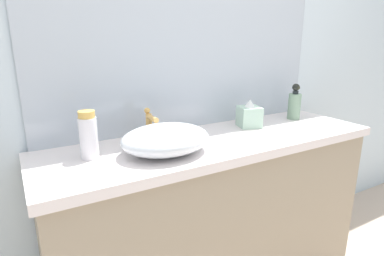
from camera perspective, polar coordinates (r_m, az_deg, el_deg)
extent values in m
cube|color=silver|center=(1.75, -0.57, 15.04)|extent=(6.00, 0.06, 2.60)
cube|color=gray|center=(1.75, 4.01, -15.92)|extent=(1.64, 0.47, 0.81)
cube|color=silver|center=(1.57, 4.31, -2.65)|extent=(1.68, 0.51, 0.04)
cube|color=#B2BCC6|center=(1.71, -0.33, 18.86)|extent=(1.61, 0.01, 1.13)
ellipsoid|color=silver|center=(1.36, -4.64, -1.99)|extent=(0.39, 0.31, 0.12)
cylinder|color=#DFA654|center=(1.52, -7.61, 0.07)|extent=(0.03, 0.03, 0.13)
cylinder|color=#DFA654|center=(1.46, -7.03, 1.70)|extent=(0.02, 0.09, 0.02)
sphere|color=#DFA654|center=(1.51, -7.98, 3.09)|extent=(0.03, 0.03, 0.03)
cylinder|color=gray|center=(2.01, 17.68, 3.65)|extent=(0.07, 0.07, 0.15)
cylinder|color=#23292A|center=(1.99, 17.89, 6.03)|extent=(0.03, 0.03, 0.02)
sphere|color=black|center=(1.99, 17.96, 6.89)|extent=(0.04, 0.04, 0.04)
cylinder|color=#292A1D|center=(1.98, 18.19, 6.84)|extent=(0.02, 0.02, 0.02)
cylinder|color=silver|center=(1.35, -17.86, -1.73)|extent=(0.07, 0.07, 0.17)
cylinder|color=#DEAE51|center=(1.33, -18.22, 2.33)|extent=(0.07, 0.07, 0.03)
cube|color=#B0D2B9|center=(1.78, 10.12, 1.97)|extent=(0.14, 0.14, 0.11)
cone|color=white|center=(1.76, 10.24, 4.28)|extent=(0.06, 0.06, 0.05)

